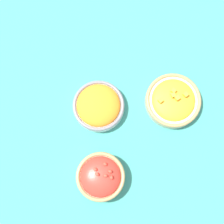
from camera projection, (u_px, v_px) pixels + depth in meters
name	position (u px, v px, depth m)	size (l,w,h in m)	color
ground_plane	(112.00, 114.00, 1.05)	(3.00, 3.00, 0.00)	#337F75
bowl_cherry_tomatoes	(101.00, 177.00, 0.97)	(0.15, 0.15, 0.09)	beige
bowl_carrots	(99.00, 106.00, 1.03)	(0.17, 0.17, 0.06)	white
bowl_squash	(173.00, 101.00, 1.03)	(0.18, 0.18, 0.06)	beige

